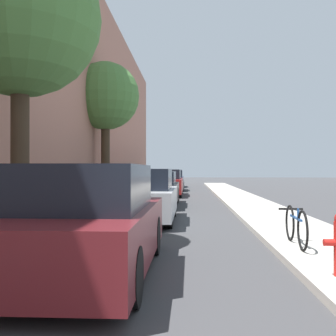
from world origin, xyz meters
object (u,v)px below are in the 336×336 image
object	(u,v)px
street_tree_near	(20,18)
bicycle	(296,226)
parked_car_grey	(171,181)
parked_car_navy	(173,179)
street_tree_far	(105,97)
parked_car_silver	(140,197)
parked_car_black	(156,189)
parked_car_maroon	(91,223)
parked_car_red	(165,183)

from	to	relation	value
street_tree_near	bicycle	distance (m)	6.22
parked_car_grey	parked_car_navy	distance (m)	5.63
street_tree_far	parked_car_silver	bearing A→B (deg)	-70.57
street_tree_near	bicycle	bearing A→B (deg)	0.50
parked_car_navy	bicycle	distance (m)	26.36
parked_car_black	parked_car_navy	bearing A→B (deg)	90.14
parked_car_navy	street_tree_far	distance (m)	15.96
parked_car_black	parked_car_grey	xyz separation A→B (m)	(0.10, 11.57, -0.01)
parked_car_black	parked_car_silver	bearing A→B (deg)	-90.31
parked_car_black	parked_car_maroon	bearing A→B (deg)	-90.11
street_tree_near	street_tree_far	xyz separation A→B (m)	(-0.73, 10.96, 0.52)
parked_car_grey	parked_car_navy	size ratio (longest dim) A/B	1.02
parked_car_maroon	parked_car_red	bearing A→B (deg)	89.88
street_tree_near	parked_car_silver	bearing A→B (deg)	67.01
street_tree_near	street_tree_far	bearing A→B (deg)	93.83
parked_car_navy	bicycle	xyz separation A→B (m)	(3.26, -26.15, -0.21)
parked_car_silver	parked_car_red	size ratio (longest dim) A/B	0.86
bicycle	parked_car_grey	bearing A→B (deg)	100.63
parked_car_red	bicycle	distance (m)	15.41
parked_car_grey	bicycle	xyz separation A→B (m)	(3.11, -20.53, -0.19)
parked_car_grey	bicycle	world-z (taller)	parked_car_grey
parked_car_maroon	parked_car_red	distance (m)	16.77
parked_car_silver	parked_car_black	bearing A→B (deg)	89.69
parked_car_grey	street_tree_near	bearing A→B (deg)	-95.11
parked_car_maroon	parked_car_silver	distance (m)	5.68
parked_car_silver	street_tree_far	bearing A→B (deg)	109.43
parked_car_maroon	street_tree_far	xyz separation A→B (m)	(-2.45, 12.61, 4.04)
parked_car_grey	street_tree_far	world-z (taller)	street_tree_far
parked_car_red	parked_car_grey	distance (m)	5.46
parked_car_navy	street_tree_near	world-z (taller)	street_tree_near
parked_car_silver	street_tree_far	size ratio (longest dim) A/B	0.64
parked_car_red	bicycle	world-z (taller)	parked_car_red
parked_car_silver	street_tree_far	distance (m)	8.39
parked_car_grey	street_tree_near	distance (m)	20.96
parked_car_silver	street_tree_near	xyz separation A→B (m)	(-1.71, -4.03, 3.53)
street_tree_near	street_tree_far	size ratio (longest dim) A/B	0.90
parked_car_grey	parked_car_black	bearing A→B (deg)	-90.51
parked_car_red	street_tree_far	bearing A→B (deg)	-120.84
street_tree_far	bicycle	distance (m)	13.03
parked_car_red	bicycle	xyz separation A→B (m)	(3.20, -15.08, -0.24)
parked_car_grey	street_tree_far	bearing A→B (deg)	-104.98
parked_car_red	street_tree_near	size ratio (longest dim) A/B	0.83
parked_car_silver	bicycle	world-z (taller)	parked_car_silver
street_tree_far	bicycle	size ratio (longest dim) A/B	3.78
parked_car_red	street_tree_near	distance (m)	15.62
parked_car_navy	bicycle	bearing A→B (deg)	-82.90
parked_car_silver	parked_car_red	distance (m)	11.09
parked_car_silver	parked_car_grey	distance (m)	16.55
parked_car_black	street_tree_near	distance (m)	9.84
bicycle	parked_car_navy	bearing A→B (deg)	99.11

